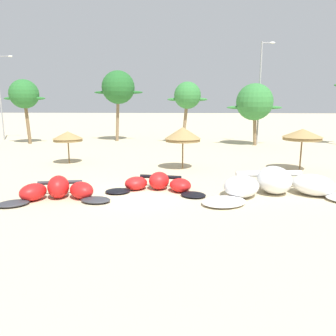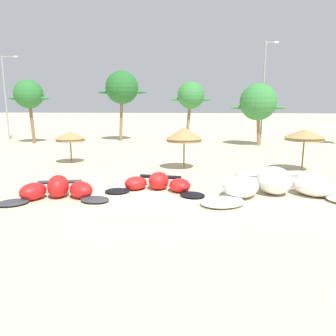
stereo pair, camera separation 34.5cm
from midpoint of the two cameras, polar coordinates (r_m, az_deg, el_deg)
ground_plane at (r=16.61m, az=-4.86°, el=-4.66°), size 260.00×260.00×0.00m
kite_left at (r=16.59m, az=-18.28°, el=-3.73°), size 5.22×3.01×1.10m
kite_left_of_center at (r=17.23m, az=-1.26°, el=-2.79°), size 5.46×2.77×0.94m
kite_center at (r=17.11m, az=19.17°, el=-2.93°), size 8.54×4.55×1.40m
beach_umbrella_near_van at (r=25.84m, az=-16.43°, el=5.38°), size 2.26×2.26×2.46m
beach_umbrella_middle at (r=22.48m, az=3.29°, el=5.93°), size 2.52×2.52×2.94m
beach_umbrella_near_palms at (r=23.56m, az=23.23°, el=5.40°), size 2.63×2.63×2.87m
palm_leftmost at (r=40.15m, az=-23.02°, el=11.75°), size 4.78×3.18×7.12m
palm_left at (r=40.00m, az=-7.83°, el=13.76°), size 5.84×3.89×8.31m
palm_left_of_gap at (r=37.03m, az=4.29°, el=12.48°), size 4.48×2.98×6.88m
palm_center_left at (r=36.58m, az=15.80°, el=11.04°), size 5.87×3.92×6.62m
lamppost_west at (r=45.50m, az=-26.28°, el=11.61°), size 2.11×0.24×10.15m
lamppost_west_center at (r=37.11m, az=16.78°, el=13.02°), size 1.43×0.24×10.86m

